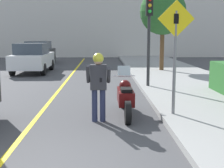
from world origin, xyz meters
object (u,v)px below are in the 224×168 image
object	(u,v)px
person_biker	(98,80)
parked_car_white	(33,58)
crossing_sign	(175,47)
parked_car_black	(39,52)
street_tree	(163,12)
motorcycle	(125,97)
traffic_light	(149,23)

from	to	relation	value
person_biker	parked_car_white	world-z (taller)	person_biker
crossing_sign	parked_car_black	bearing A→B (deg)	112.55
street_tree	person_biker	bearing A→B (deg)	-108.78
street_tree	parked_car_black	size ratio (longest dim) A/B	1.09
parked_car_black	parked_car_white	bearing A→B (deg)	-82.13
motorcycle	crossing_sign	size ratio (longest dim) A/B	0.80
street_tree	parked_car_black	xyz separation A→B (m)	(-8.16, 5.84, -2.55)
street_tree	traffic_light	bearing A→B (deg)	-105.68
motorcycle	traffic_light	world-z (taller)	traffic_light
person_biker	street_tree	xyz separation A→B (m)	(3.46, 10.17, 2.36)
traffic_light	parked_car_black	xyz separation A→B (m)	(-6.58, 11.45, -1.72)
crossing_sign	motorcycle	bearing A→B (deg)	158.17
motorcycle	crossing_sign	bearing A→B (deg)	-21.83
motorcycle	street_tree	size ratio (longest dim) A/B	0.50
motorcycle	person_biker	world-z (taller)	person_biker
motorcycle	parked_car_black	size ratio (longest dim) A/B	0.54
motorcycle	parked_car_black	xyz separation A→B (m)	(-5.41, 15.41, 0.37)
traffic_light	parked_car_black	distance (m)	13.32
person_biker	traffic_light	world-z (taller)	traffic_light
crossing_sign	parked_car_white	bearing A→B (deg)	119.72
crossing_sign	parked_car_white	distance (m)	11.76
person_biker	parked_car_white	bearing A→B (deg)	110.77
traffic_light	crossing_sign	bearing A→B (deg)	-89.81
crossing_sign	traffic_light	bearing A→B (deg)	90.19
crossing_sign	traffic_light	distance (m)	4.49
motorcycle	street_tree	xyz separation A→B (m)	(2.75, 9.57, 2.92)
motorcycle	person_biker	size ratio (longest dim) A/B	1.33
parked_car_white	parked_car_black	world-z (taller)	same
person_biker	street_tree	size ratio (longest dim) A/B	0.37
traffic_light	parked_car_black	bearing A→B (deg)	119.89
crossing_sign	street_tree	bearing A→B (deg)	81.17
street_tree	parked_car_white	size ratio (longest dim) A/B	1.09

